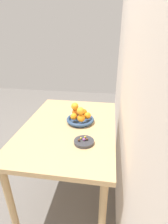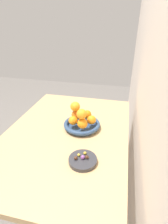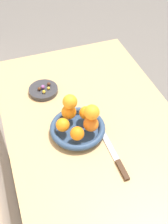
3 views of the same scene
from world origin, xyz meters
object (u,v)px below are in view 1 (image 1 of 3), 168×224
object	(u,v)px
orange_4	(74,117)
orange_6	(75,106)
orange_2	(84,112)
candy_ball_4	(79,140)
fruit_bowl	(80,120)
orange_1	(88,116)
orange_0	(81,118)
knife	(73,112)
orange_3	(76,113)
candy_ball_2	(87,139)
dining_table	(69,135)
candy_ball_1	(81,138)
candy_dish	(84,142)
candy_ball_3	(85,137)
candy_ball_0	(84,139)
orange_5	(80,111)

from	to	relation	value
orange_4	orange_6	distance (m)	0.09
orange_2	candy_ball_4	xyz separation A→B (m)	(0.37, 0.02, -0.04)
orange_2	orange_4	size ratio (longest dim) A/B	1.00
fruit_bowl	orange_1	xyz separation A→B (m)	(0.00, 0.06, 0.05)
orange_0	orange_6	size ratio (longest dim) A/B	1.02
orange_0	knife	xyz separation A→B (m)	(-0.24, -0.12, -0.07)
orange_3	knife	xyz separation A→B (m)	(-0.14, -0.05, -0.07)
candy_ball_2	orange_0	bearing A→B (deg)	-161.41
orange_4	fruit_bowl	bearing A→B (deg)	125.02
orange_3	knife	bearing A→B (deg)	-159.84
fruit_bowl	orange_6	xyz separation A→B (m)	(-0.03, -0.05, 0.11)
dining_table	knife	xyz separation A→B (m)	(-0.25, -0.02, 0.09)
orange_6	candy_ball_1	xyz separation A→B (m)	(0.31, 0.10, -0.11)
dining_table	candy_dish	world-z (taller)	candy_dish
dining_table	orange_4	distance (m)	0.16
fruit_bowl	dining_table	bearing A→B (deg)	-48.88
dining_table	candy_ball_1	size ratio (longest dim) A/B	75.75
orange_2	candy_ball_2	bearing A→B (deg)	12.05
candy_dish	candy_ball_1	xyz separation A→B (m)	(-0.01, -0.02, 0.02)
orange_0	knife	distance (m)	0.27
orange_1	orange_4	world-z (taller)	same
orange_4	candy_dish	bearing A→B (deg)	25.46
candy_ball_3	knife	world-z (taller)	candy_ball_3
orange_3	candy_ball_3	xyz separation A→B (m)	(0.30, 0.13, -0.04)
candy_ball_1	candy_ball_0	bearing A→B (deg)	59.30
orange_1	knife	size ratio (longest dim) A/B	0.22
candy_ball_2	candy_dish	bearing A→B (deg)	-73.34
orange_4	orange_2	bearing A→B (deg)	143.81
candy_dish	orange_5	bearing A→B (deg)	-165.04
candy_ball_2	knife	world-z (taller)	candy_ball_2
orange_6	candy_ball_3	size ratio (longest dim) A/B	3.94
orange_0	orange_1	distance (m)	0.07
orange_2	orange_6	world-z (taller)	orange_6
candy_ball_4	fruit_bowl	bearing A→B (deg)	-171.82
orange_1	orange_2	bearing A→B (deg)	-146.26
orange_4	candy_ball_3	size ratio (longest dim) A/B	3.58
orange_2	orange_3	xyz separation A→B (m)	(0.03, -0.07, 0.00)
orange_2	orange_1	bearing A→B (deg)	33.74
candy_ball_1	candy_ball_3	distance (m)	0.03
candy_dish	fruit_bowl	bearing A→B (deg)	-165.50
orange_2	fruit_bowl	bearing A→B (deg)	-18.98
candy_dish	orange_4	distance (m)	0.30
orange_6	orange_5	bearing A→B (deg)	36.39
orange_6	knife	bearing A→B (deg)	-161.96
orange_4	candy_ball_3	xyz separation A→B (m)	(0.23, 0.13, -0.04)
orange_1	orange_2	xyz separation A→B (m)	(-0.06, -0.04, -0.00)
candy_ball_2	candy_ball_3	bearing A→B (deg)	-149.11
candy_dish	orange_2	size ratio (longest dim) A/B	2.49
candy_ball_3	orange_0	bearing A→B (deg)	-163.19
dining_table	knife	bearing A→B (deg)	-176.22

